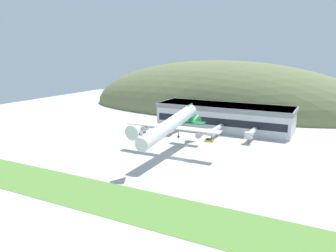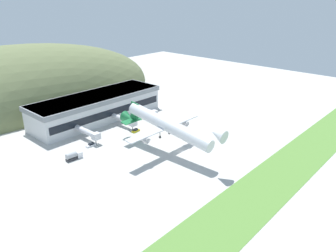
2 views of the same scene
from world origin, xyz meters
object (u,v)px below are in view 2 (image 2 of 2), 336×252
cargo_airplane (167,125)px  jetway_2 (147,111)px  jetway_0 (88,133)px  service_car_0 (136,130)px  traffic_cone_0 (147,134)px  jetway_1 (125,120)px  fuel_truck (74,156)px  service_car_1 (91,145)px  terminal_building (97,106)px

cargo_airplane → jetway_2: bearing=56.6°
jetway_0 → service_car_0: bearing=-20.4°
cargo_airplane → traffic_cone_0: cargo_airplane is taller
jetway_1 → traffic_cone_0: size_ratio=28.52×
jetway_2 → fuel_truck: jetway_2 is taller
cargo_airplane → service_car_1: bearing=121.8°
service_car_0 → service_car_1: size_ratio=0.98×
fuel_truck → jetway_2: bearing=12.7°
terminal_building → fuel_truck: terminal_building is taller
jetway_1 → fuel_truck: size_ratio=2.39×
jetway_1 → traffic_cone_0: 14.85m
fuel_truck → traffic_cone_0: size_ratio=11.93×
cargo_airplane → service_car_0: cargo_airplane is taller
jetway_2 → service_car_0: bearing=-151.6°
fuel_truck → traffic_cone_0: (37.60, -3.59, -1.21)m
service_car_0 → service_car_1: 24.53m
jetway_0 → jetway_2: same height
fuel_truck → cargo_airplane: bearing=-38.6°
jetway_2 → traffic_cone_0: (-15.77, -15.59, -3.71)m
jetway_0 → cargo_airplane: cargo_airplane is taller
jetway_0 → fuel_truck: size_ratio=2.38×
jetway_1 → service_car_0: (-0.26, -7.98, -3.38)m
jetway_1 → service_car_0: 8.67m
jetway_1 → traffic_cone_0: jetway_1 is taller
terminal_building → fuel_truck: 46.70m
fuel_truck → terminal_building: bearing=41.7°
cargo_airplane → jetway_0: bearing=113.5°
jetway_0 → jetway_2: 38.64m
service_car_1 → traffic_cone_0: (25.73, -8.71, -0.30)m
jetway_1 → service_car_1: jetway_1 is taller
jetway_1 → fuel_truck: jetway_1 is taller
service_car_1 → jetway_1: bearing=12.8°
cargo_airplane → traffic_cone_0: size_ratio=95.24×
jetway_0 → service_car_0: (21.54, -8.01, -3.38)m
jetway_0 → service_car_0: jetway_0 is taller
terminal_building → service_car_0: (1.70, -28.02, -6.91)m
cargo_airplane → traffic_cone_0: (7.83, 20.15, -12.12)m
service_car_0 → traffic_cone_0: size_ratio=7.49×
jetway_0 → cargo_airplane: bearing=-66.5°
terminal_building → traffic_cone_0: size_ratio=123.31×
cargo_airplane → service_car_0: size_ratio=12.71×
jetway_2 → service_car_0: 19.71m
service_car_1 → fuel_truck: 12.96m
traffic_cone_0 → jetway_0: bearing=147.8°
terminal_building → jetway_2: (18.78, -18.79, -3.53)m
jetway_2 → terminal_building: bearing=135.0°
service_car_1 → cargo_airplane: bearing=-58.2°
jetway_0 → cargo_airplane: size_ratio=0.30×
jetway_0 → cargo_airplane: 38.58m
terminal_building → service_car_0: terminal_building is taller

